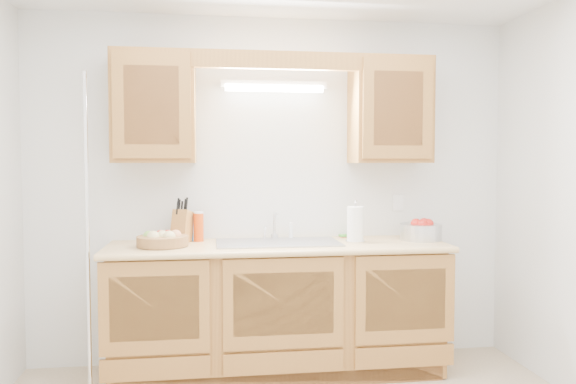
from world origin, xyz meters
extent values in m
cube|color=silver|center=(0.00, 1.50, 1.25)|extent=(3.50, 0.02, 2.50)
cube|color=silver|center=(0.00, -1.50, 1.25)|extent=(3.50, 0.02, 2.50)
cube|color=#A97331|center=(0.00, 1.20, 0.44)|extent=(2.20, 0.60, 0.86)
cube|color=#D9B372|center=(0.00, 1.19, 0.88)|extent=(2.30, 0.63, 0.04)
cube|color=#A97331|center=(-0.83, 1.33, 1.83)|extent=(0.55, 0.33, 0.75)
cube|color=#A97331|center=(0.83, 1.33, 1.83)|extent=(0.55, 0.33, 0.75)
cube|color=#A97331|center=(0.00, 1.19, 2.14)|extent=(2.20, 0.05, 0.12)
cylinder|color=white|center=(0.00, 1.40, 1.98)|extent=(0.70, 0.05, 0.05)
cube|color=white|center=(0.00, 1.43, 2.01)|extent=(0.76, 0.06, 0.05)
cube|color=#9E9EA3|center=(0.00, 1.21, 0.90)|extent=(0.84, 0.46, 0.01)
cube|color=#9E9EA3|center=(-0.21, 1.21, 0.82)|extent=(0.39, 0.40, 0.16)
cube|color=#9E9EA3|center=(0.21, 1.21, 0.82)|extent=(0.39, 0.40, 0.16)
cylinder|color=silver|center=(0.00, 1.41, 0.92)|extent=(0.06, 0.06, 0.04)
cylinder|color=silver|center=(0.00, 1.41, 1.00)|extent=(0.02, 0.02, 0.16)
cylinder|color=silver|center=(0.00, 1.35, 1.09)|extent=(0.02, 0.12, 0.02)
cylinder|color=white|center=(0.12, 1.41, 0.96)|extent=(0.03, 0.03, 0.12)
cylinder|color=silver|center=(-1.20, 0.94, 1.00)|extent=(0.03, 0.03, 2.00)
cube|color=white|center=(0.95, 1.49, 1.15)|extent=(0.08, 0.01, 0.12)
cylinder|color=olive|center=(-0.77, 1.15, 0.94)|extent=(0.40, 0.40, 0.07)
sphere|color=#D8C67F|center=(-0.83, 1.12, 0.97)|extent=(0.08, 0.08, 0.08)
sphere|color=#D8C67F|center=(-0.72, 1.11, 0.97)|extent=(0.08, 0.08, 0.08)
sphere|color=tan|center=(-0.69, 1.19, 0.97)|extent=(0.08, 0.08, 0.08)
sphere|color=red|center=(-0.79, 1.21, 0.97)|extent=(0.07, 0.07, 0.07)
sphere|color=#72A53F|center=(-0.86, 1.18, 0.97)|extent=(0.07, 0.07, 0.07)
sphere|color=#D8C67F|center=(-0.77, 1.15, 0.97)|extent=(0.08, 0.08, 0.08)
sphere|color=red|center=(-0.74, 1.24, 0.96)|extent=(0.07, 0.07, 0.07)
cube|color=#A97331|center=(-0.65, 1.34, 1.01)|extent=(0.17, 0.21, 0.25)
cylinder|color=black|center=(-0.68, 1.32, 1.14)|extent=(0.03, 0.04, 0.09)
cylinder|color=black|center=(-0.65, 1.32, 1.14)|extent=(0.03, 0.04, 0.09)
cylinder|color=black|center=(-0.62, 1.32, 1.15)|extent=(0.03, 0.04, 0.09)
cylinder|color=black|center=(-0.67, 1.36, 1.15)|extent=(0.03, 0.04, 0.09)
cylinder|color=black|center=(-0.63, 1.36, 1.16)|extent=(0.03, 0.04, 0.09)
cylinder|color=black|center=(-0.68, 1.39, 1.16)|extent=(0.03, 0.04, 0.09)
cylinder|color=black|center=(-0.62, 1.39, 1.16)|extent=(0.03, 0.04, 0.09)
cylinder|color=#D3410B|center=(-0.54, 1.37, 1.00)|extent=(0.07, 0.07, 0.20)
cylinder|color=white|center=(-0.54, 1.37, 1.10)|extent=(0.07, 0.07, 0.01)
imported|color=blue|center=(-0.63, 1.40, 0.99)|extent=(0.10, 0.10, 0.17)
cube|color=#CC333F|center=(0.54, 1.44, 0.90)|extent=(0.11, 0.07, 0.01)
cube|color=green|center=(0.54, 1.44, 0.91)|extent=(0.11, 0.07, 0.02)
cylinder|color=silver|center=(0.54, 1.19, 0.91)|extent=(0.14, 0.14, 0.01)
cylinder|color=silver|center=(0.54, 1.19, 1.04)|extent=(0.02, 0.02, 0.28)
cylinder|color=white|center=(0.54, 1.19, 1.03)|extent=(0.14, 0.14, 0.24)
sphere|color=silver|center=(0.54, 1.19, 1.18)|extent=(0.02, 0.02, 0.02)
cylinder|color=silver|center=(1.03, 1.22, 0.96)|extent=(0.38, 0.38, 0.11)
sphere|color=red|center=(1.00, 1.22, 1.01)|extent=(0.08, 0.08, 0.08)
sphere|color=red|center=(1.06, 1.25, 1.01)|extent=(0.08, 0.08, 0.08)
sphere|color=red|center=(1.03, 1.19, 1.01)|extent=(0.08, 0.08, 0.08)
sphere|color=red|center=(1.08, 1.20, 1.01)|extent=(0.08, 0.08, 0.08)
camera|label=1|loc=(-0.45, -2.59, 1.45)|focal=35.00mm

